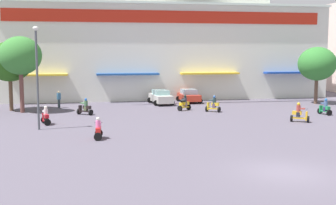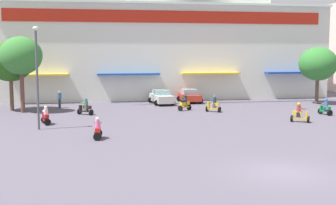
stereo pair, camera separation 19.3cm
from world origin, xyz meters
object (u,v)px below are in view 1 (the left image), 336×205
(scooter_rider_6, at_px, (46,117))
(pedestrian_1, at_px, (59,98))
(plaza_tree_1, at_px, (317,64))
(plaza_tree_0, at_px, (10,62))
(streetlamp_near, at_px, (37,70))
(scooter_rider_0, at_px, (300,114))
(parked_car_0, at_px, (161,97))
(scooter_rider_7, at_px, (85,108))
(scooter_rider_8, at_px, (213,105))
(scooter_rider_5, at_px, (98,130))
(plaza_tree_2, at_px, (20,56))
(scooter_rider_1, at_px, (325,108))
(scooter_rider_4, at_px, (184,104))
(parked_car_1, at_px, (189,96))

(scooter_rider_6, distance_m, pedestrian_1, 9.98)
(plaza_tree_1, bearing_deg, plaza_tree_0, 179.84)
(scooter_rider_6, xyz_separation_m, streetlamp_near, (-0.29, -2.16, 3.65))
(scooter_rider_0, bearing_deg, parked_car_0, 123.28)
(scooter_rider_6, distance_m, scooter_rider_7, 5.53)
(scooter_rider_0, bearing_deg, scooter_rider_8, 126.98)
(plaza_tree_1, distance_m, scooter_rider_7, 24.84)
(plaza_tree_0, relative_size, scooter_rider_5, 4.48)
(plaza_tree_2, xyz_separation_m, scooter_rider_0, (22.50, -9.53, -4.53))
(parked_car_0, distance_m, scooter_rider_1, 16.64)
(scooter_rider_1, xyz_separation_m, scooter_rider_4, (-11.64, 5.01, 0.00))
(parked_car_1, distance_m, scooter_rider_1, 14.92)
(plaza_tree_2, height_order, scooter_rider_8, plaza_tree_2)
(parked_car_0, xyz_separation_m, scooter_rider_1, (13.06, -10.31, -0.17))
(plaza_tree_0, distance_m, scooter_rider_7, 8.91)
(parked_car_0, bearing_deg, scooter_rider_6, -133.89)
(scooter_rider_0, height_order, scooter_rider_8, scooter_rider_0)
(scooter_rider_0, height_order, pedestrian_1, pedestrian_1)
(scooter_rider_5, distance_m, scooter_rider_7, 11.08)
(scooter_rider_0, bearing_deg, scooter_rider_6, 173.06)
(plaza_tree_0, xyz_separation_m, parked_car_1, (18.06, 3.54, -3.88))
(scooter_rider_4, xyz_separation_m, scooter_rider_8, (2.40, -1.51, 0.04))
(scooter_rider_0, height_order, scooter_rider_7, scooter_rider_0)
(pedestrian_1, bearing_deg, scooter_rider_7, -64.01)
(streetlamp_near, bearing_deg, plaza_tree_0, 108.60)
(scooter_rider_0, distance_m, scooter_rider_7, 18.25)
(plaza_tree_2, bearing_deg, scooter_rider_4, -4.52)
(parked_car_1, distance_m, scooter_rider_8, 7.81)
(plaza_tree_0, relative_size, parked_car_0, 1.41)
(scooter_rider_0, bearing_deg, scooter_rider_7, 157.18)
(scooter_rider_4, distance_m, scooter_rider_7, 9.37)
(scooter_rider_8, xyz_separation_m, streetlamp_near, (-14.92, -6.59, 3.61))
(scooter_rider_1, xyz_separation_m, pedestrian_1, (-23.51, 9.04, 0.36))
(plaza_tree_2, distance_m, scooter_rider_4, 15.69)
(parked_car_1, distance_m, streetlamp_near, 20.66)
(scooter_rider_0, xyz_separation_m, scooter_rider_4, (-7.54, 8.34, -0.05))
(parked_car_0, relative_size, scooter_rider_8, 2.98)
(scooter_rider_5, height_order, scooter_rider_6, scooter_rider_6)
(parked_car_1, bearing_deg, scooter_rider_0, -68.88)
(parked_car_0, bearing_deg, scooter_rider_1, -38.30)
(parked_car_1, relative_size, streetlamp_near, 0.53)
(scooter_rider_0, bearing_deg, scooter_rider_5, -166.01)
(scooter_rider_6, bearing_deg, scooter_rider_7, 57.73)
(parked_car_0, height_order, scooter_rider_7, parked_car_0)
(plaza_tree_0, relative_size, scooter_rider_7, 4.34)
(scooter_rider_0, xyz_separation_m, scooter_rider_5, (-15.93, -3.97, -0.06))
(scooter_rider_8, distance_m, streetlamp_near, 16.70)
(parked_car_1, xyz_separation_m, scooter_rider_0, (5.65, -14.62, -0.08))
(plaza_tree_2, height_order, streetlamp_near, streetlamp_near)
(plaza_tree_1, relative_size, scooter_rider_7, 4.05)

